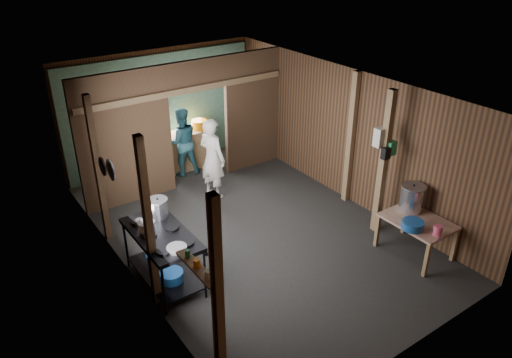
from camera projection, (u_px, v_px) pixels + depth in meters
floor at (250, 229)px, 8.81m from camera, size 4.50×7.00×0.00m
ceiling at (249, 89)px, 7.62m from camera, size 4.50×7.00×0.00m
wall_back at (160, 108)px, 10.76m from camera, size 4.50×0.00×2.60m
wall_front at (418, 270)px, 5.66m from camera, size 4.50×0.00×2.60m
wall_left at (121, 202)px, 7.06m from camera, size 0.00×7.00×2.60m
wall_right at (346, 135)px, 9.36m from camera, size 0.00×7.00×2.60m
partition_left at (125, 140)px, 9.14m from camera, size 1.85×0.10×2.60m
partition_right at (252, 111)px, 10.62m from camera, size 1.35×0.10×2.60m
partition_header at (196, 75)px, 9.48m from camera, size 1.30×0.10×0.60m
turquoise_panel at (162, 111)px, 10.74m from camera, size 4.40×0.06×2.50m
back_counter at (187, 150)px, 10.91m from camera, size 1.20×0.50×0.85m
wall_clock at (170, 81)px, 10.54m from camera, size 0.20×0.03×0.20m
post_left_a at (218, 300)px, 5.21m from camera, size 0.10×0.12×2.60m
post_left_b at (148, 225)px, 6.52m from camera, size 0.10×0.12×2.60m
post_left_c at (98, 171)px, 7.97m from camera, size 0.10×0.12×2.60m
post_right at (351, 139)px, 9.18m from camera, size 0.10×0.12×2.60m
post_free at (383, 164)px, 8.21m from camera, size 0.12×0.12×2.60m
cross_beam at (187, 90)px, 9.43m from camera, size 4.40×0.12×0.12m
pan_lid_big at (111, 170)px, 7.22m from camera, size 0.03×0.34×0.34m
pan_lid_small at (103, 166)px, 7.55m from camera, size 0.03×0.30×0.30m
wall_shelf at (197, 268)px, 5.54m from camera, size 0.14×0.80×0.03m
jar_white at (208, 275)px, 5.33m from camera, size 0.07×0.07×0.10m
jar_yellow at (197, 263)px, 5.51m from camera, size 0.08×0.08×0.10m
jar_green at (188, 254)px, 5.67m from camera, size 0.06×0.06×0.10m
bag_white at (381, 137)px, 8.02m from camera, size 0.22×0.15×0.32m
bag_green at (391, 148)px, 8.06m from camera, size 0.16×0.12×0.24m
bag_black at (386, 153)px, 8.00m from camera, size 0.14×0.10×0.20m
gas_range at (164, 257)px, 7.31m from camera, size 0.77×1.50×0.88m
prep_table at (415, 237)px, 8.02m from camera, size 0.79×1.08×0.64m
stove_pot_large at (158, 208)px, 7.45m from camera, size 0.37×0.37×0.32m
stove_pot_med at (147, 228)px, 7.05m from camera, size 0.26×0.26×0.22m
stove_saucepan at (140, 223)px, 7.26m from camera, size 0.18×0.18×0.09m
frying_pan at (177, 248)px, 6.72m from camera, size 0.37×0.54×0.07m
blue_tub_front at (172, 276)px, 7.23m from camera, size 0.36×0.36×0.15m
blue_tub_back at (155, 258)px, 7.66m from camera, size 0.28×0.28×0.11m
stock_pot at (412, 199)px, 8.06m from camera, size 0.53×0.53×0.48m
wash_basin at (413, 225)px, 7.63m from camera, size 0.36×0.36×0.13m
pink_bucket at (438, 230)px, 7.45m from camera, size 0.14×0.14×0.16m
knife at (441, 237)px, 7.43m from camera, size 0.30×0.10×0.01m
yellow_tub at (199, 124)px, 10.86m from camera, size 0.35×0.35×0.20m
cook at (212, 159)px, 9.54m from camera, size 0.55×0.69×1.64m
worker_back at (182, 142)px, 10.46m from camera, size 0.84×0.71×1.51m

